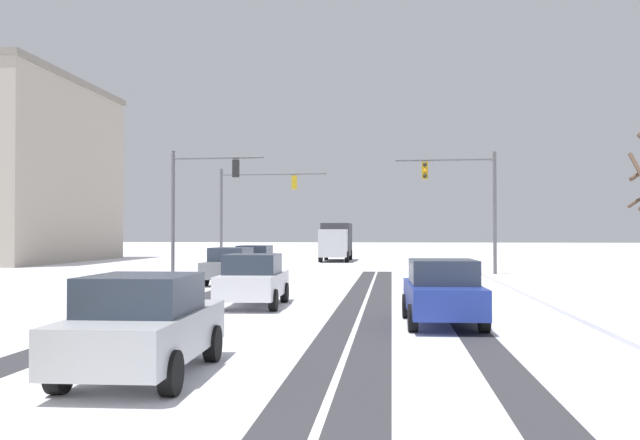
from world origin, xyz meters
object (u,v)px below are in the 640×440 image
at_px(traffic_signal_near_left, 197,192).
at_px(car_grey_second, 232,266).
at_px(traffic_signal_near_right, 468,192).
at_px(car_silver_fifth, 144,325).
at_px(traffic_signal_far_left, 251,199).
at_px(car_white_third, 253,280).
at_px(box_truck_delivery, 336,241).
at_px(car_blue_fourth, 442,292).
at_px(car_black_lead, 255,261).

distance_m(traffic_signal_near_left, car_grey_second, 6.49).
bearing_deg(traffic_signal_near_left, traffic_signal_near_right, 8.42).
bearing_deg(car_silver_fifth, traffic_signal_far_left, 98.96).
height_order(traffic_signal_near_left, traffic_signal_far_left, same).
bearing_deg(car_white_third, car_silver_fifth, -88.13).
distance_m(traffic_signal_far_left, box_truck_delivery, 11.64).
relative_size(car_blue_fourth, box_truck_delivery, 0.56).
distance_m(car_silver_fifth, box_truck_delivery, 43.75).
bearing_deg(car_black_lead, car_white_third, -78.76).
bearing_deg(car_silver_fifth, box_truck_delivery, 90.65).
bearing_deg(car_blue_fourth, car_black_lead, 115.53).
height_order(car_silver_fifth, box_truck_delivery, box_truck_delivery).
xyz_separation_m(car_grey_second, car_blue_fourth, (8.28, -12.39, 0.00)).
bearing_deg(traffic_signal_near_left, car_silver_fifth, -75.66).
xyz_separation_m(car_blue_fourth, box_truck_delivery, (-5.67, 37.15, 0.82)).
distance_m(car_grey_second, car_silver_fifth, 19.23).
xyz_separation_m(car_black_lead, car_white_third, (2.68, -13.49, 0.00)).
relative_size(traffic_signal_near_left, car_black_lead, 1.59).
relative_size(traffic_signal_near_right, box_truck_delivery, 0.88).
distance_m(car_grey_second, box_truck_delivery, 24.91).
relative_size(traffic_signal_far_left, car_silver_fifth, 1.72).
xyz_separation_m(traffic_signal_far_left, car_silver_fifth, (5.29, -33.52, -3.68)).
bearing_deg(traffic_signal_near_right, car_blue_fourth, -98.08).
relative_size(traffic_signal_far_left, car_blue_fourth, 1.71).
relative_size(traffic_signal_near_left, traffic_signal_near_right, 1.00).
height_order(traffic_signal_near_left, traffic_signal_near_right, same).
bearing_deg(car_white_third, box_truck_delivery, 90.27).
bearing_deg(car_white_third, car_blue_fourth, -33.58).
bearing_deg(car_silver_fifth, traffic_signal_near_left, 104.34).
xyz_separation_m(car_grey_second, box_truck_delivery, (2.61, 24.76, 0.82)).
bearing_deg(car_black_lead, box_truck_delivery, 82.81).
height_order(car_grey_second, car_white_third, same).
distance_m(traffic_signal_far_left, car_black_lead, 10.70).
bearing_deg(car_black_lead, traffic_signal_far_left, 103.07).
height_order(traffic_signal_near_right, car_blue_fourth, traffic_signal_near_right).
bearing_deg(traffic_signal_near_left, traffic_signal_far_left, 85.74).
relative_size(traffic_signal_near_left, car_grey_second, 1.55).
bearing_deg(traffic_signal_near_right, car_black_lead, -170.12).
bearing_deg(car_silver_fifth, traffic_signal_near_right, 72.91).
xyz_separation_m(traffic_signal_near_right, car_silver_fifth, (-7.88, -25.64, -3.56)).
xyz_separation_m(traffic_signal_far_left, car_blue_fourth, (10.46, -26.93, -3.68)).
distance_m(car_grey_second, car_white_third, 9.16).
xyz_separation_m(traffic_signal_near_left, car_silver_fifth, (6.03, -23.58, -3.53)).
bearing_deg(car_blue_fourth, traffic_signal_near_left, 123.41).
relative_size(car_white_third, car_silver_fifth, 1.00).
xyz_separation_m(car_blue_fourth, car_silver_fifth, (-5.18, -6.59, 0.00)).
bearing_deg(box_truck_delivery, car_silver_fifth, -89.35).
height_order(traffic_signal_near_left, car_blue_fourth, traffic_signal_near_left).
xyz_separation_m(traffic_signal_near_left, car_black_lead, (3.01, 0.16, -3.53)).
distance_m(car_white_third, car_blue_fourth, 6.61).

